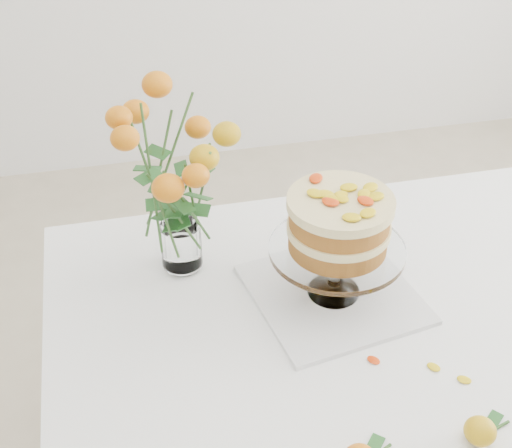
% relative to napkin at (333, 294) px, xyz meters
% --- Properties ---
extents(table, '(1.43, 0.93, 0.76)m').
position_rel_napkin_xyz_m(table, '(0.14, -0.09, -0.09)').
color(table, tan).
rests_on(table, ground).
extents(napkin, '(0.36, 0.36, 0.01)m').
position_rel_napkin_xyz_m(napkin, '(0.00, 0.00, 0.00)').
color(napkin, silver).
rests_on(napkin, table).
extents(cake_stand, '(0.26, 0.26, 0.24)m').
position_rel_napkin_xyz_m(cake_stand, '(0.00, -0.00, 0.16)').
color(cake_stand, white).
rests_on(cake_stand, napkin).
extents(rose_vase, '(0.35, 0.35, 0.43)m').
position_rel_napkin_xyz_m(rose_vase, '(-0.28, 0.16, 0.25)').
color(rose_vase, white).
rests_on(rose_vase, table).
extents(loose_rose_near, '(0.09, 0.05, 0.04)m').
position_rel_napkin_xyz_m(loose_rose_near, '(0.12, -0.39, 0.02)').
color(loose_rose_near, orange).
rests_on(loose_rose_near, table).
extents(stray_petal_a, '(0.03, 0.02, 0.00)m').
position_rel_napkin_xyz_m(stray_petal_a, '(0.02, -0.19, -0.00)').
color(stray_petal_a, yellow).
rests_on(stray_petal_a, table).
extents(stray_petal_b, '(0.03, 0.02, 0.00)m').
position_rel_napkin_xyz_m(stray_petal_b, '(0.12, -0.23, -0.00)').
color(stray_petal_b, yellow).
rests_on(stray_petal_b, table).
extents(stray_petal_c, '(0.03, 0.02, 0.00)m').
position_rel_napkin_xyz_m(stray_petal_c, '(0.16, -0.27, -0.00)').
color(stray_petal_c, yellow).
rests_on(stray_petal_c, table).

